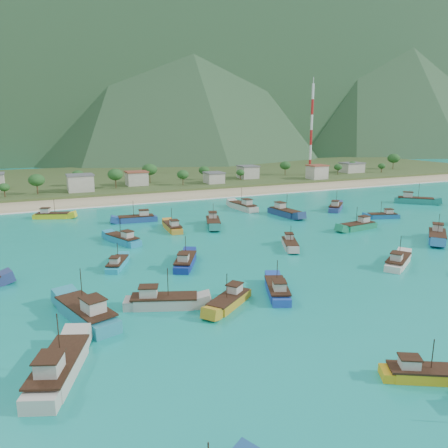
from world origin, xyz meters
name	(u,v)px	position (x,y,z in m)	size (l,w,h in m)	color
ground	(292,252)	(0.00, 0.00, 0.00)	(600.00, 600.00, 0.00)	#0C868C
beach	(176,196)	(0.00, 79.00, 0.00)	(400.00, 18.00, 1.20)	beige
land	(138,178)	(0.00, 140.00, 0.00)	(400.00, 110.00, 2.40)	#385123
surf_line	(184,200)	(0.00, 69.50, 0.00)	(400.00, 2.50, 0.08)	white
mountains	(51,38)	(-18.31, 403.81, 106.83)	(1520.00, 440.00, 260.00)	slate
village	(178,177)	(8.12, 101.34, 4.33)	(204.07, 28.75, 6.05)	beige
vegetation	(143,176)	(-6.10, 103.35, 5.31)	(277.11, 25.54, 9.00)	#235623
radio_tower	(311,130)	(79.87, 108.00, 23.51)	(1.20, 1.20, 43.82)	red
boat_0	(58,370)	(-48.45, -29.83, 0.94)	(7.96, 12.90, 7.34)	beige
boat_1	(52,216)	(-44.38, 56.77, 0.69)	(10.50, 6.24, 5.96)	yellow
boat_2	(277,291)	(-15.13, -19.34, 0.68)	(6.56, 10.36, 5.91)	#1E45AC
boat_3	(123,240)	(-31.26, 21.74, 0.73)	(6.81, 10.82, 6.17)	teal
boat_6	(163,302)	(-33.09, -16.53, 0.78)	(11.36, 6.86, 6.45)	#AEA89F
boat_7	(358,226)	(26.68, 10.27, 0.76)	(11.05, 4.48, 6.35)	#167E54
boat_8	(137,219)	(-23.26, 42.24, 0.76)	(11.06, 4.33, 6.37)	navy
boat_9	(437,237)	(35.92, -5.92, 0.87)	(11.15, 10.40, 6.96)	#2F76B7
boat_11	(398,262)	(13.50, -16.17, 0.71)	(10.20, 8.16, 6.05)	silver
boat_12	(383,216)	(42.40, 18.04, 0.58)	(9.42, 5.23, 5.34)	#185B97
boat_14	(336,208)	(37.83, 33.54, 0.77)	(9.95, 9.87, 6.39)	navy
boat_16	(117,264)	(-35.68, 4.92, 0.51)	(5.87, 8.68, 4.98)	#1A99BB
boat_17	(415,201)	(69.81, 31.98, 0.96)	(11.72, 11.37, 7.45)	#1C7F73
boat_18	(285,213)	(18.42, 32.58, 0.92)	(4.88, 12.49, 7.20)	navy
boat_19	(424,375)	(-13.11, -46.00, 0.53)	(8.79, 6.41, 5.10)	gold
boat_20	(229,302)	(-23.86, -20.03, 0.64)	(9.34, 8.08, 5.67)	#B48C20
boat_23	(173,228)	(-17.20, 28.86, 0.70)	(3.64, 10.30, 5.99)	#C08327
boat_24	(290,244)	(1.67, 3.34, 0.59)	(6.20, 9.41, 5.38)	#B8B0A9
boat_25	(87,314)	(-43.92, -16.56, 1.00)	(7.66, 13.54, 7.68)	teal
boat_30	(213,223)	(-5.93, 29.01, 0.82)	(6.88, 11.71, 6.65)	#237F75
boat_31	(185,262)	(-23.68, 0.41, 0.70)	(7.45, 10.40, 6.02)	navy
boat_32	(243,207)	(11.44, 45.93, 0.93)	(4.83, 12.57, 7.25)	#B6B3A4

